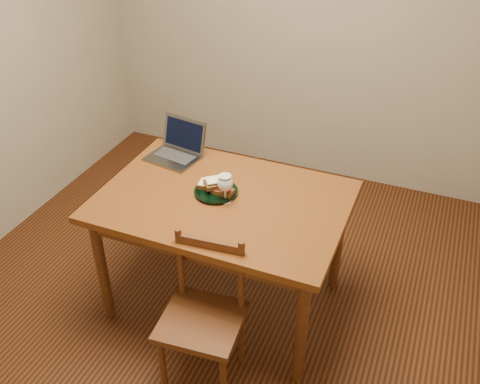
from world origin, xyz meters
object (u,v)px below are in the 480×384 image
at_px(chair, 203,311).
at_px(milk_glass, 225,188).
at_px(table, 223,211).
at_px(laptop, 178,147).
at_px(plate, 216,192).

bearing_deg(chair, milk_glass, 95.68).
xyz_separation_m(table, laptop, (-0.43, 0.31, 0.14)).
bearing_deg(chair, plate, 102.12).
relative_size(table, milk_glass, 8.22).
xyz_separation_m(table, chair, (0.12, -0.51, -0.21)).
bearing_deg(laptop, milk_glass, -26.92).
bearing_deg(table, milk_glass, -37.75).
distance_m(milk_glass, laptop, 0.56).
height_order(table, milk_glass, milk_glass).
xyz_separation_m(chair, milk_glass, (-0.10, 0.50, 0.37)).
bearing_deg(laptop, chair, -47.34).
relative_size(plate, milk_glass, 1.49).
bearing_deg(table, laptop, 143.98).
xyz_separation_m(chair, laptop, (-0.55, 0.83, 0.35)).
xyz_separation_m(plate, laptop, (-0.38, 0.28, 0.05)).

